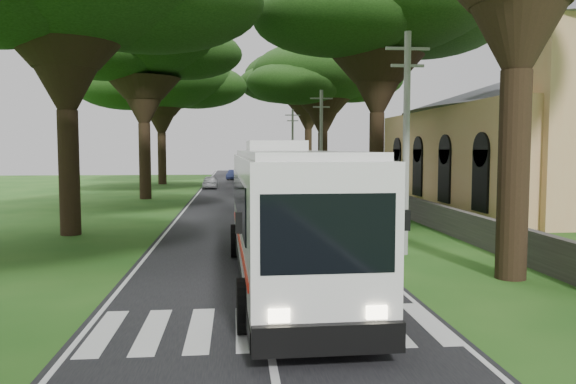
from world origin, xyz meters
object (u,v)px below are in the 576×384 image
object	(u,v)px
distant_car_c	(263,173)
coach_bus	(286,212)
pole_near	(406,140)
distant_car_b	(234,175)
pole_mid	(321,144)
pedestrian	(66,215)
pole_far	(293,145)
church	(519,132)
distant_car_a	(210,182)

from	to	relation	value
distant_car_c	coach_bus	bearing A→B (deg)	95.72
pole_near	distant_car_c	bearing A→B (deg)	92.74
distant_car_b	distant_car_c	size ratio (longest dim) A/B	0.72
coach_bus	pole_mid	bearing A→B (deg)	77.61
coach_bus	pedestrian	size ratio (longest dim) A/B	8.12
pole_far	pole_near	bearing A→B (deg)	-90.00
church	distant_car_b	world-z (taller)	church
church	coach_bus	distance (m)	26.03
pedestrian	coach_bus	bearing A→B (deg)	-147.93
pole_far	distant_car_c	xyz separation A→B (m)	(-2.50, 12.32, -3.42)
coach_bus	pedestrian	world-z (taller)	coach_bus
distant_car_a	pole_near	bearing A→B (deg)	104.47
church	distant_car_c	bearing A→B (deg)	112.01
pole_near	distant_car_c	distance (m)	52.49
church	coach_bus	xyz separation A→B (m)	(-17.07, -19.45, -2.87)
pole_mid	pole_far	distance (m)	20.00
distant_car_a	church	bearing A→B (deg)	138.42
pole_far	pedestrian	bearing A→B (deg)	-112.92
church	pedestrian	world-z (taller)	church
pole_near	pole_mid	bearing A→B (deg)	90.00
pole_mid	distant_car_b	world-z (taller)	pole_mid
pole_mid	pedestrian	size ratio (longest dim) A/B	5.03
pole_far	distant_car_c	distance (m)	13.03
pole_near	distant_car_a	world-z (taller)	pole_near
church	coach_bus	size ratio (longest dim) A/B	1.86
coach_bus	distant_car_b	world-z (taller)	coach_bus
church	distant_car_a	xyz separation A→B (m)	(-20.86, 18.91, -4.26)
pole_mid	distant_car_c	world-z (taller)	pole_mid
pedestrian	pole_far	bearing A→B (deg)	-31.29
church	distant_car_c	distance (m)	39.88
pole_mid	distant_car_c	xyz separation A→B (m)	(-2.50, 32.32, -3.42)
coach_bus	distant_car_b	distance (m)	53.87
pole_near	distant_car_a	size ratio (longest dim) A/B	2.20
pole_mid	pole_near	bearing A→B (deg)	-90.00
pole_near	coach_bus	distance (m)	6.48
pole_near	pole_far	world-z (taller)	same
pole_mid	distant_car_b	size ratio (longest dim) A/B	2.21
distant_car_a	distant_car_c	bearing A→B (deg)	-107.96
pole_far	distant_car_a	distance (m)	10.74
pedestrian	pole_near	bearing A→B (deg)	-124.88
church	pole_far	size ratio (longest dim) A/B	3.00
church	pedestrian	distance (m)	28.00
pole_near	pole_far	xyz separation A→B (m)	(0.00, 40.00, 0.00)
pole_mid	coach_bus	size ratio (longest dim) A/B	0.62
distant_car_b	pole_far	bearing A→B (deg)	-46.60
coach_bus	pedestrian	bearing A→B (deg)	129.18
coach_bus	pole_far	bearing A→B (deg)	82.63
distant_car_c	pedestrian	bearing A→B (deg)	83.77
pole_near	pole_far	size ratio (longest dim) A/B	1.00
pole_near	pedestrian	bearing A→B (deg)	153.49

